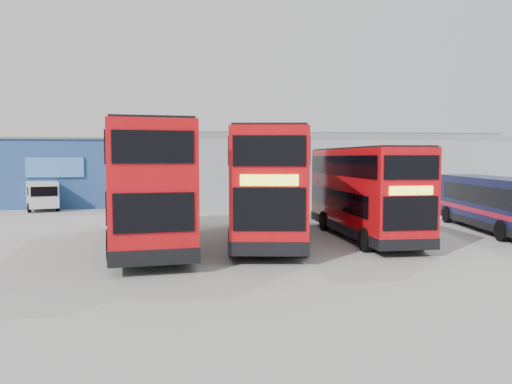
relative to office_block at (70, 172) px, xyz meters
name	(u,v)px	position (x,y,z in m)	size (l,w,h in m)	color
ground_plane	(285,237)	(14.00, -17.99, -2.58)	(120.00, 120.00, 0.00)	gray
office_block	(70,172)	(0.00, 0.00, 0.00)	(12.30, 8.32, 5.12)	navy
maintenance_shed	(335,170)	(22.00, 2.01, 0.02)	(30.50, 12.00, 5.89)	#9CA3AB
double_decker_left	(145,186)	(7.77, -19.39, -0.09)	(4.50, 12.07, 4.99)	red
double_decker_centre	(268,186)	(13.09, -18.47, -0.16)	(4.26, 11.75, 4.87)	red
double_decker_right	(363,193)	(17.51, -18.56, -0.52)	(2.69, 9.87, 4.14)	red
single_decker_blue	(497,205)	(24.67, -17.67, -1.24)	(3.45, 10.16, 2.70)	#0C1438
panel_van	(41,194)	(-0.99, -4.06, -1.44)	(3.42, 5.00, 2.04)	silver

